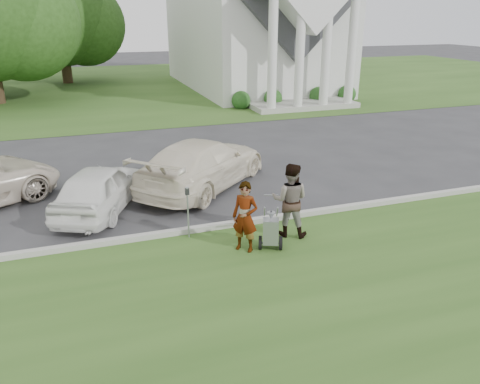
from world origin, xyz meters
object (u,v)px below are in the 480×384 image
tree_back (60,19)px  car_b (100,188)px  striping_cart (271,232)px  person_right (290,201)px  parking_meter_near (188,206)px  church (254,1)px  car_c (203,164)px  person_left (245,218)px

tree_back → car_b: bearing=-88.1°
striping_cart → person_right: bearing=59.1°
tree_back → parking_meter_near: bearing=-84.6°
church → car_b: church is taller
church → person_right: bearing=-108.4°
church → tree_back: 14.77m
church → person_right: (-7.80, -23.47, -5.01)m
person_right → parking_meter_near: 2.48m
car_b → car_c: bearing=-139.6°
church → car_c: 21.98m
car_b → car_c: (3.18, 0.90, 0.11)m
striping_cart → person_left: bearing=-171.0°
person_right → car_b: size_ratio=0.48×
church → car_c: (-8.93, -19.41, -5.17)m
person_left → car_b: bearing=171.6°
person_right → car_b: (-4.31, 3.16, -0.26)m
car_b → person_left: bearing=154.8°
tree_back → parking_meter_near: 30.07m
person_left → car_b: person_left is taller
church → parking_meter_near: church is taller
tree_back → car_b: size_ratio=2.47×
church → striping_cart: (-8.52, -24.01, -5.50)m
striping_cart → person_right: (0.71, 0.54, 0.49)m
church → tree_back: size_ratio=2.51×
parking_meter_near → striping_cart: bearing=-35.7°
car_b → striping_cart: bearing=158.8°
tree_back → person_right: tree_back is taller
tree_back → parking_meter_near: (2.82, -29.68, -3.89)m
parking_meter_near → car_b: size_ratio=0.34×
striping_cart → car_c: 4.63m
car_b → person_right: bearing=168.4°
person_left → person_right: bearing=58.5°
striping_cart → parking_meter_near: size_ratio=0.89×
church → tree_back: bearing=152.2°
church → parking_meter_near: bearing=-114.1°
person_left → car_b: 4.66m
person_left → striping_cart: bearing=28.2°
car_b → tree_back: bearing=-63.5°
parking_meter_near → car_c: car_c is taller
car_c → person_left: bearing=133.9°
person_left → car_c: 4.46m
parking_meter_near → car_b: bearing=127.6°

